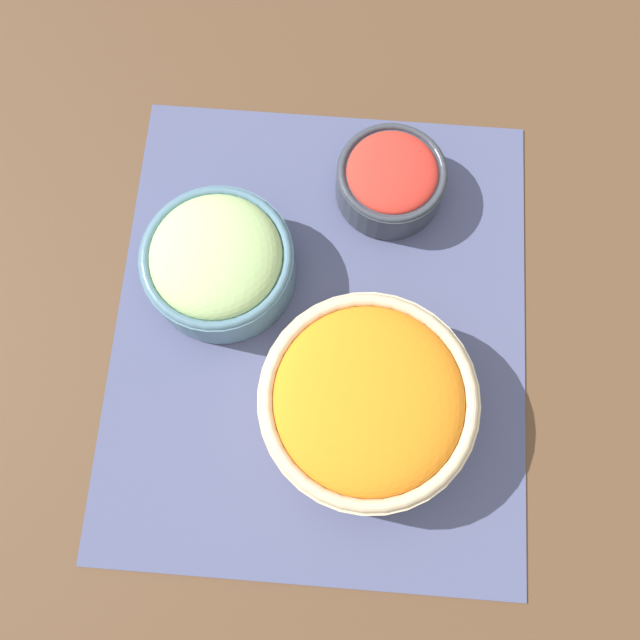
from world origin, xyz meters
TOP-DOWN VIEW (x-y plane):
  - ground_plane at (0.00, 0.00)m, footprint 3.00×3.00m
  - placemat at (0.00, 0.00)m, footprint 0.49×0.42m
  - cucumber_bowl at (-0.05, -0.10)m, footprint 0.15×0.15m
  - carrot_bowl at (0.08, 0.05)m, footprint 0.20×0.20m
  - tomato_bowl at (-0.16, 0.06)m, footprint 0.11×0.11m

SIDE VIEW (x-z plane):
  - ground_plane at x=0.00m, z-range 0.00..0.00m
  - placemat at x=0.00m, z-range 0.00..0.00m
  - tomato_bowl at x=-0.16m, z-range 0.01..0.06m
  - cucumber_bowl at x=-0.05m, z-range 0.00..0.08m
  - carrot_bowl at x=0.08m, z-range 0.01..0.09m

